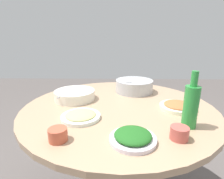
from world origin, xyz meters
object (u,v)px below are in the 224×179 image
at_px(round_dining_table, 118,126).
at_px(dish_greens, 133,137).
at_px(rice_bowl, 134,86).
at_px(dish_noodles, 81,116).
at_px(dish_tofu_braise, 178,106).
at_px(tea_cup_near, 58,135).
at_px(soup_bowl, 75,95).
at_px(tea_cup_far, 179,133).
at_px(green_bottle, 191,105).

xyz_separation_m(round_dining_table, dish_greens, (-0.05, 0.41, 0.17)).
bearing_deg(dish_greens, rice_bowl, -96.16).
bearing_deg(dish_noodles, round_dining_table, -136.56).
xyz_separation_m(dish_noodles, dish_tofu_braise, (-0.57, -0.14, 0.00)).
bearing_deg(tea_cup_near, soup_bowl, -85.23).
relative_size(rice_bowl, dish_greens, 1.46).
bearing_deg(rice_bowl, soup_bowl, 23.43).
bearing_deg(round_dining_table, soup_bowl, -18.92).
relative_size(round_dining_table, soup_bowl, 4.32).
height_order(dish_greens, tea_cup_far, tea_cup_far).
bearing_deg(soup_bowl, dish_noodles, 108.07).
distance_m(rice_bowl, dish_noodles, 0.59).
distance_m(dish_tofu_braise, green_bottle, 0.24).
relative_size(dish_tofu_braise, tea_cup_near, 2.72).
bearing_deg(rice_bowl, green_bottle, 110.18).
bearing_deg(dish_greens, green_bottle, -155.13).
xyz_separation_m(dish_tofu_braise, dish_greens, (0.31, 0.35, 0.00)).
height_order(round_dining_table, dish_greens, dish_greens).
bearing_deg(round_dining_table, green_bottle, 140.80).
relative_size(dish_tofu_braise, dish_greens, 1.09).
xyz_separation_m(rice_bowl, green_bottle, (-0.21, 0.57, 0.06)).
bearing_deg(dish_noodles, rice_bowl, -124.49).
distance_m(round_dining_table, tea_cup_near, 0.51).
height_order(soup_bowl, dish_greens, soup_bowl).
height_order(dish_tofu_braise, dish_greens, dish_greens).
relative_size(dish_greens, green_bottle, 0.72).
xyz_separation_m(rice_bowl, tea_cup_near, (0.39, 0.70, -0.02)).
distance_m(dish_tofu_braise, tea_cup_near, 0.72).
distance_m(soup_bowl, tea_cup_near, 0.51).
height_order(rice_bowl, dish_tofu_braise, rice_bowl).
height_order(dish_noodles, tea_cup_far, tea_cup_far).
bearing_deg(tea_cup_near, green_bottle, -167.43).
bearing_deg(tea_cup_far, dish_greens, 5.64).
bearing_deg(round_dining_table, tea_cup_near, 57.31).
relative_size(rice_bowl, tea_cup_far, 3.73).
bearing_deg(tea_cup_near, dish_greens, -179.64).
xyz_separation_m(soup_bowl, tea_cup_near, (-0.04, 0.51, -0.00)).
xyz_separation_m(dish_noodles, dish_greens, (-0.26, 0.21, 0.00)).
distance_m(round_dining_table, tea_cup_far, 0.49).
relative_size(dish_noodles, dish_greens, 1.06).
height_order(round_dining_table, tea_cup_near, tea_cup_near).
height_order(dish_noodles, green_bottle, green_bottle).
bearing_deg(soup_bowl, rice_bowl, -156.57).
relative_size(tea_cup_near, tea_cup_far, 1.02).
relative_size(rice_bowl, dish_tofu_braise, 1.34).
distance_m(dish_tofu_braise, tea_cup_far, 0.35).
distance_m(soup_bowl, dish_greens, 0.62).
bearing_deg(round_dining_table, tea_cup_far, 123.19).
distance_m(rice_bowl, tea_cup_near, 0.80).
bearing_deg(rice_bowl, dish_noodles, 55.51).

